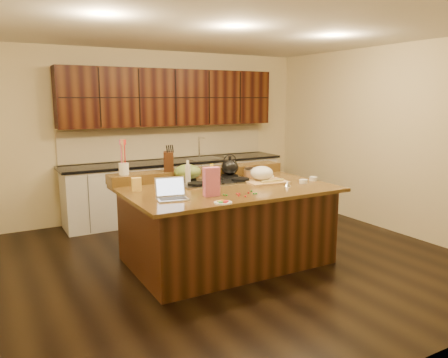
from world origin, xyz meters
TOP-DOWN VIEW (x-y plane):
  - room at (0.00, 0.00)m, footprint 5.52×5.02m
  - island at (0.00, 0.00)m, footprint 2.40×1.60m
  - back_ledge at (0.00, 0.70)m, footprint 2.40×0.30m
  - cooktop at (0.00, 0.30)m, footprint 0.92×0.52m
  - back_counter at (0.30, 2.23)m, footprint 3.70×0.66m
  - kettle at (0.30, 0.43)m, footprint 0.29×0.29m
  - green_bowl at (-0.30, 0.43)m, footprint 0.40×0.40m
  - laptop at (-0.81, -0.28)m, footprint 0.35×0.30m
  - oil_bottle at (-0.31, -0.23)m, footprint 0.08×0.08m
  - vinegar_bottle at (-0.36, 0.29)m, footprint 0.08×0.08m
  - wooden_tray at (0.53, 0.01)m, footprint 0.52×0.41m
  - ramekin_a at (0.92, -0.29)m, footprint 0.11×0.11m
  - ramekin_b at (1.15, -0.21)m, footprint 0.13×0.13m
  - ramekin_c at (0.73, 0.14)m, footprint 0.12×0.12m
  - strainer_bowl at (0.64, 0.42)m, footprint 0.27×0.27m
  - kitchen_timer at (0.62, -0.36)m, footprint 0.09×0.09m
  - pink_bag at (-0.39, -0.37)m, footprint 0.17×0.10m
  - candy_plate at (-0.44, -0.71)m, footprint 0.21×0.21m
  - package_box at (-1.00, 0.28)m, footprint 0.12×0.09m
  - utensil_crock at (-1.01, 0.70)m, footprint 0.14×0.14m
  - knife_block at (-0.44, 0.70)m, footprint 0.18×0.23m
  - gumdrop_0 at (-0.15, -0.53)m, footprint 0.02×0.02m
  - gumdrop_1 at (-0.27, -0.42)m, footprint 0.02×0.02m
  - gumdrop_2 at (-0.10, -0.59)m, footprint 0.02×0.02m
  - gumdrop_3 at (0.07, -0.54)m, footprint 0.02×0.02m
  - gumdrop_4 at (-0.10, -0.46)m, footprint 0.02×0.02m
  - gumdrop_5 at (0.09, -0.41)m, footprint 0.02×0.02m
  - gumdrop_6 at (-0.12, -0.44)m, footprint 0.02×0.02m
  - gumdrop_7 at (-0.25, -0.45)m, footprint 0.02×0.02m
  - gumdrop_8 at (0.02, -0.46)m, footprint 0.02×0.02m
  - gumdrop_9 at (0.05, -0.53)m, footprint 0.02×0.02m

SIDE VIEW (x-z plane):
  - island at x=0.00m, z-range 0.00..0.92m
  - candy_plate at x=-0.44m, z-range 0.92..0.93m
  - gumdrop_0 at x=-0.15m, z-range 0.92..0.94m
  - gumdrop_1 at x=-0.27m, z-range 0.92..0.94m
  - gumdrop_2 at x=-0.10m, z-range 0.92..0.94m
  - gumdrop_3 at x=0.07m, z-range 0.92..0.94m
  - gumdrop_4 at x=-0.10m, z-range 0.92..0.94m
  - gumdrop_5 at x=0.09m, z-range 0.92..0.94m
  - gumdrop_6 at x=-0.12m, z-range 0.92..0.94m
  - gumdrop_7 at x=-0.25m, z-range 0.92..0.94m
  - gumdrop_8 at x=0.02m, z-range 0.92..0.94m
  - gumdrop_9 at x=0.05m, z-range 0.92..0.94m
  - cooktop at x=0.00m, z-range 0.91..0.96m
  - ramekin_a at x=0.92m, z-range 0.92..0.96m
  - ramekin_b at x=1.15m, z-range 0.92..0.96m
  - ramekin_c at x=0.73m, z-range 0.92..0.96m
  - kitchen_timer at x=0.62m, z-range 0.92..0.99m
  - strainer_bowl at x=0.64m, z-range 0.92..1.01m
  - laptop at x=-0.81m, z-range 0.87..1.09m
  - back_ledge at x=0.00m, z-range 0.92..1.04m
  - back_counter at x=0.30m, z-range -0.22..2.18m
  - package_box at x=-1.00m, z-range 0.92..1.07m
  - wooden_tray at x=0.53m, z-range 0.91..1.11m
  - vinegar_bottle at x=-0.36m, z-range 0.92..1.17m
  - oil_bottle at x=-0.31m, z-range 0.92..1.19m
  - green_bowl at x=-0.30m, z-range 0.97..1.15m
  - kettle at x=0.30m, z-range 0.97..1.17m
  - pink_bag at x=-0.39m, z-range 0.92..1.23m
  - utensil_crock at x=-1.01m, z-range 1.04..1.18m
  - knife_block at x=-0.44m, z-range 1.04..1.28m
  - room at x=0.00m, z-range -0.01..2.71m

